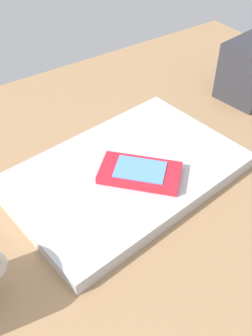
{
  "coord_description": "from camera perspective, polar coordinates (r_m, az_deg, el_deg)",
  "views": [
    {
      "loc": [
        -18.05,
        -31.52,
        43.34
      ],
      "look_at": [
        5.92,
        3.27,
        5.0
      ],
      "focal_mm": 41.5,
      "sensor_mm": 36.0,
      "label": 1
    }
  ],
  "objects": [
    {
      "name": "cell_phone_on_laptop",
      "position": [
        0.55,
        2.08,
        -0.67
      ],
      "size": [
        12.18,
        12.51,
        1.31
      ],
      "color": "red",
      "rests_on": "laptop_closed"
    },
    {
      "name": "laptop_closed",
      "position": [
        0.58,
        0.0,
        -0.69
      ],
      "size": [
        36.22,
        25.79,
        2.13
      ],
      "primitive_type": "cube",
      "rotation": [
        0.0,
        0.0,
        0.11
      ],
      "color": "#B7BABC",
      "rests_on": "desk_surface"
    },
    {
      "name": "desk_surface",
      "position": [
        0.55,
        -3.14,
        -6.9
      ],
      "size": [
        120.0,
        80.0,
        3.0
      ],
      "primitive_type": "cube",
      "color": "#9E7751",
      "rests_on": "ground"
    }
  ]
}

